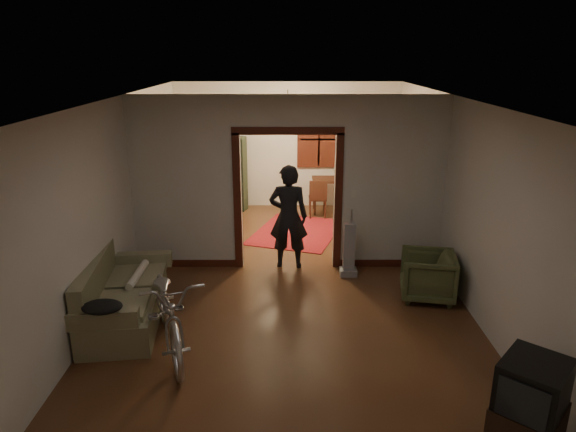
{
  "coord_description": "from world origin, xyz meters",
  "views": [
    {
      "loc": [
        -0.01,
        -7.21,
        3.42
      ],
      "look_at": [
        0.0,
        -0.3,
        1.2
      ],
      "focal_mm": 32.0,
      "sensor_mm": 36.0,
      "label": 1
    }
  ],
  "objects_px": {
    "sofa": "(124,290)",
    "person": "(288,217)",
    "bicycle": "(169,309)",
    "locker": "(226,174)",
    "desk": "(335,195)",
    "armchair": "(427,276)"
  },
  "relations": [
    {
      "from": "sofa",
      "to": "person",
      "type": "relative_size",
      "value": 1.11
    },
    {
      "from": "sofa",
      "to": "person",
      "type": "height_order",
      "value": "person"
    },
    {
      "from": "bicycle",
      "to": "locker",
      "type": "distance_m",
      "value": 5.69
    },
    {
      "from": "desk",
      "to": "armchair",
      "type": "bearing_deg",
      "value": -70.6
    },
    {
      "from": "armchair",
      "to": "locker",
      "type": "distance_m",
      "value": 5.53
    },
    {
      "from": "person",
      "to": "locker",
      "type": "xyz_separation_m",
      "value": [
        -1.37,
        3.2,
        -0.04
      ]
    },
    {
      "from": "sofa",
      "to": "bicycle",
      "type": "distance_m",
      "value": 0.99
    },
    {
      "from": "locker",
      "to": "desk",
      "type": "bearing_deg",
      "value": 15.68
    },
    {
      "from": "sofa",
      "to": "bicycle",
      "type": "relative_size",
      "value": 0.97
    },
    {
      "from": "sofa",
      "to": "person",
      "type": "distance_m",
      "value": 2.85
    },
    {
      "from": "sofa",
      "to": "armchair",
      "type": "height_order",
      "value": "sofa"
    },
    {
      "from": "person",
      "to": "locker",
      "type": "bearing_deg",
      "value": -63.74
    },
    {
      "from": "bicycle",
      "to": "armchair",
      "type": "distance_m",
      "value": 3.67
    },
    {
      "from": "bicycle",
      "to": "locker",
      "type": "relative_size",
      "value": 1.19
    },
    {
      "from": "bicycle",
      "to": "armchair",
      "type": "height_order",
      "value": "bicycle"
    },
    {
      "from": "person",
      "to": "locker",
      "type": "distance_m",
      "value": 3.48
    },
    {
      "from": "armchair",
      "to": "bicycle",
      "type": "bearing_deg",
      "value": -58.62
    },
    {
      "from": "locker",
      "to": "bicycle",
      "type": "bearing_deg",
      "value": -71.14
    },
    {
      "from": "bicycle",
      "to": "person",
      "type": "bearing_deg",
      "value": 40.29
    },
    {
      "from": "sofa",
      "to": "locker",
      "type": "height_order",
      "value": "locker"
    },
    {
      "from": "sofa",
      "to": "armchair",
      "type": "bearing_deg",
      "value": 2.39
    },
    {
      "from": "bicycle",
      "to": "armchair",
      "type": "relative_size",
      "value": 2.61
    }
  ]
}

